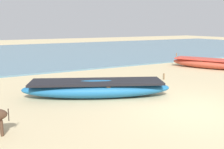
{
  "coord_description": "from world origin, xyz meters",
  "views": [
    {
      "loc": [
        -5.46,
        -5.03,
        2.3
      ],
      "look_at": [
        -0.9,
        2.96,
        0.6
      ],
      "focal_mm": 42.81,
      "sensor_mm": 36.0,
      "label": 1
    }
  ],
  "objects": [
    {
      "name": "fishing_boat_0",
      "position": [
        6.16,
        4.78,
        0.29
      ],
      "size": [
        2.72,
        4.04,
        0.73
      ],
      "rotation": [
        0.0,
        0.0,
        2.03
      ],
      "color": "#B74733",
      "rests_on": "ground"
    },
    {
      "name": "sea_water",
      "position": [
        0.0,
        17.47,
        0.04
      ],
      "size": [
        60.0,
        20.0,
        0.08
      ],
      "primitive_type": "cube",
      "color": "slate",
      "rests_on": "ground"
    },
    {
      "name": "ground",
      "position": [
        0.0,
        0.0,
        0.0
      ],
      "size": [
        80.0,
        80.0,
        0.0
      ],
      "primitive_type": "plane",
      "color": "#CCB789"
    },
    {
      "name": "fishing_boat_3",
      "position": [
        -1.73,
        2.5,
        0.3
      ],
      "size": [
        4.81,
        3.06,
        0.75
      ],
      "rotation": [
        0.0,
        0.0,
        5.84
      ],
      "color": "#1E669E",
      "rests_on": "ground"
    }
  ]
}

